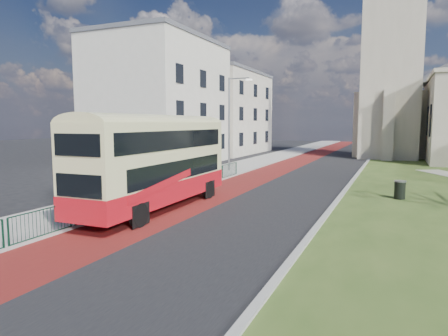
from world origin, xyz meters
The scene contains 13 objects.
ground centered at (0.00, 0.00, 0.00)m, with size 160.00×160.00×0.00m, color black.
road_carriageway centered at (1.50, 20.00, 0.01)m, with size 9.00×120.00×0.01m, color black.
bus_lane centered at (-1.20, 20.00, 0.01)m, with size 3.40×120.00×0.01m, color #591414.
pavement_west centered at (-5.00, 20.00, 0.06)m, with size 4.00×120.00×0.12m, color gray.
kerb_west centered at (-3.00, 20.00, 0.07)m, with size 0.25×120.00×0.13m, color #999993.
kerb_east centered at (6.10, 22.00, 0.07)m, with size 0.25×80.00×0.13m, color #999993.
pedestrian_railing centered at (-2.95, 4.00, 0.55)m, with size 0.07×24.00×1.12m.
gothic_church centered at (12.56, 38.00, 13.13)m, with size 16.38×18.00×40.00m.
street_block_near centered at (-14.00, 22.00, 6.51)m, with size 10.30×14.30×13.00m.
street_block_far centered at (-14.00, 38.00, 5.76)m, with size 10.30×16.30×11.50m.
streetlamp centered at (-4.35, 18.00, 4.59)m, with size 2.13×0.18×8.00m.
bus centered at (-1.86, 2.43, 2.55)m, with size 2.67×10.75×4.47m.
litter_bin centered at (9.20, 9.96, 0.56)m, with size 0.71×0.71×1.03m.
Camera 1 is at (8.90, -14.12, 4.28)m, focal length 32.00 mm.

